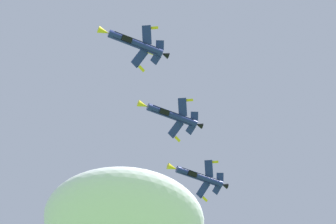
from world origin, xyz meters
The scene contains 4 objects.
cloud_high_distant centered at (-2.02, 232.72, 242.48)m, with size 78.86×65.20×28.27m, color white.
fighter_jet_lead centered at (-2.95, 67.75, 125.92)m, with size 15.55×8.13×7.25m.
fighter_jet_left_wing centered at (6.54, 85.90, 126.53)m, with size 15.55×8.28×6.93m.
fighter_jet_right_wing centered at (14.84, 103.06, 126.10)m, with size 15.55×8.07×7.38m.
Camera 1 is at (-2.33, -1.76, 1.48)m, focal length 72.19 mm.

